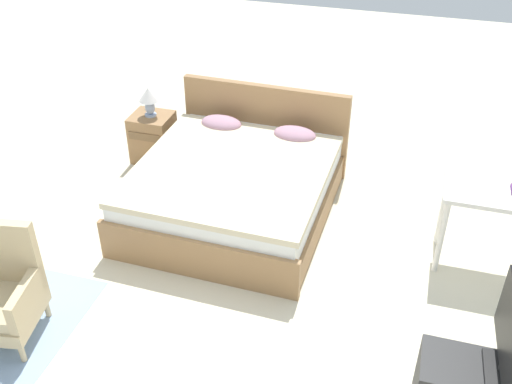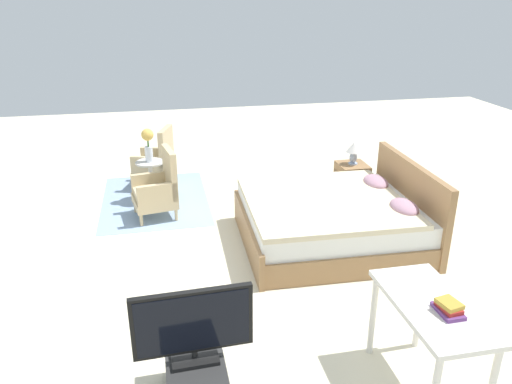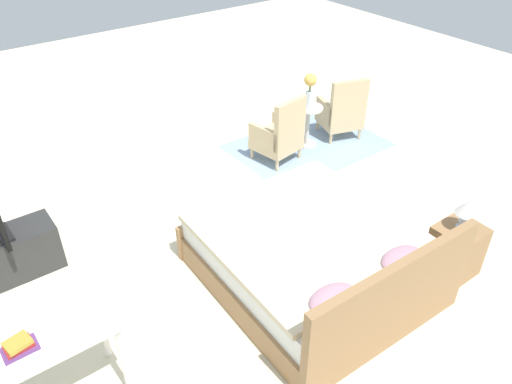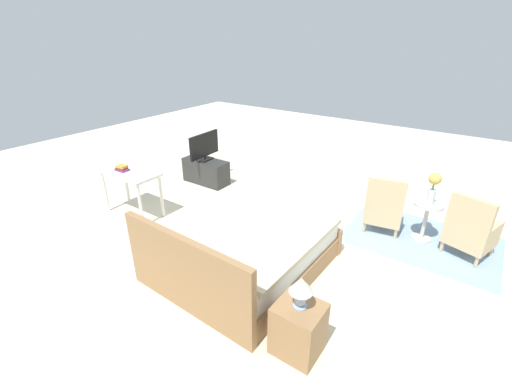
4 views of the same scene
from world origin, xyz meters
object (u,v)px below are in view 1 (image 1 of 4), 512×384
at_px(bed, 237,185).
at_px(table_lamp, 149,98).
at_px(tv_flatscreen, 511,342).
at_px(armchair_by_window_right, 1,293).
at_px(vanity_desk, 506,205).
at_px(nightstand, 153,137).

relative_size(bed, table_lamp, 6.37).
xyz_separation_m(table_lamp, tv_flatscreen, (3.55, -2.57, 0.02)).
relative_size(bed, armchair_by_window_right, 2.28).
distance_m(table_lamp, tv_flatscreen, 4.38).
bearing_deg(vanity_desk, armchair_by_window_right, -152.73).
height_order(bed, table_lamp, bed).
relative_size(table_lamp, tv_flatscreen, 0.41).
height_order(armchair_by_window_right, tv_flatscreen, tv_flatscreen).
relative_size(bed, tv_flatscreen, 2.60).
bearing_deg(nightstand, armchair_by_window_right, -89.68).
bearing_deg(armchair_by_window_right, bed, 59.34).
distance_m(nightstand, vanity_desk, 3.76).
bearing_deg(table_lamp, armchair_by_window_right, -89.68).
height_order(armchair_by_window_right, vanity_desk, armchair_by_window_right).
bearing_deg(table_lamp, bed, -30.26).
distance_m(bed, vanity_desk, 2.45).
bearing_deg(bed, table_lamp, 149.74).
bearing_deg(bed, armchair_by_window_right, -120.66).
distance_m(armchair_by_window_right, tv_flatscreen, 3.57).
distance_m(bed, armchair_by_window_right, 2.36).
distance_m(armchair_by_window_right, table_lamp, 2.77).
xyz_separation_m(bed, armchair_by_window_right, (-1.20, -2.03, 0.08)).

